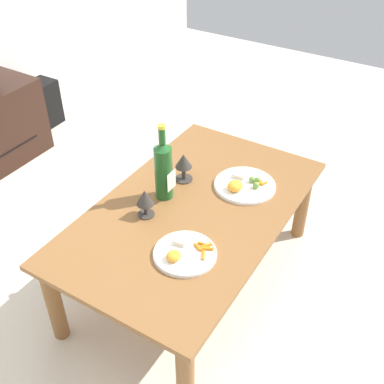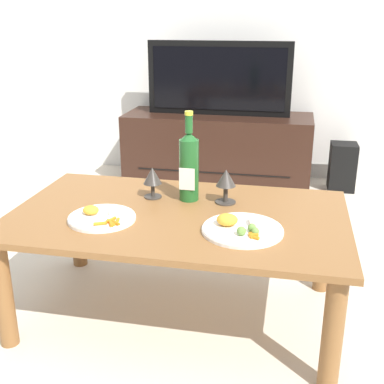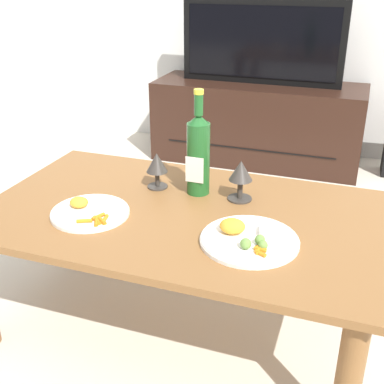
# 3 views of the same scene
# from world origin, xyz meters

# --- Properties ---
(ground_plane) EXTENTS (6.40, 6.40, 0.00)m
(ground_plane) POSITION_xyz_m (0.00, 0.00, 0.00)
(ground_plane) COLOR beige
(back_wall) EXTENTS (6.40, 0.10, 2.60)m
(back_wall) POSITION_xyz_m (0.00, 2.08, 1.30)
(back_wall) COLOR silver
(back_wall) RESTS_ON ground_plane
(dining_table) EXTENTS (1.32, 0.79, 0.46)m
(dining_table) POSITION_xyz_m (0.00, 0.00, 0.39)
(dining_table) COLOR brown
(dining_table) RESTS_ON ground_plane
(tv_stand) EXTENTS (1.35, 0.48, 0.52)m
(tv_stand) POSITION_xyz_m (-0.11, 1.74, 0.26)
(tv_stand) COLOR black
(tv_stand) RESTS_ON ground_plane
(tv_screen) EXTENTS (1.02, 0.05, 0.51)m
(tv_screen) POSITION_xyz_m (-0.11, 1.74, 0.78)
(tv_screen) COLOR black
(tv_screen) RESTS_ON tv_stand
(floor_speaker) EXTENTS (0.19, 0.19, 0.34)m
(floor_speaker) POSITION_xyz_m (0.79, 1.79, 0.17)
(floor_speaker) COLOR black
(floor_speaker) RESTS_ON ground_plane
(wine_bottle) EXTENTS (0.08, 0.08, 0.38)m
(wine_bottle) POSITION_xyz_m (0.01, 0.16, 0.62)
(wine_bottle) COLOR #1E5923
(wine_bottle) RESTS_ON dining_table
(goblet_left) EXTENTS (0.08, 0.08, 0.13)m
(goblet_left) POSITION_xyz_m (-0.15, 0.15, 0.55)
(goblet_left) COLOR #38332D
(goblet_left) RESTS_ON dining_table
(goblet_right) EXTENTS (0.09, 0.09, 0.14)m
(goblet_right) POSITION_xyz_m (0.17, 0.15, 0.56)
(goblet_right) COLOR #38332D
(goblet_right) RESTS_ON dining_table
(dinner_plate_left) EXTENTS (0.26, 0.26, 0.05)m
(dinner_plate_left) POSITION_xyz_m (-0.27, -0.13, 0.47)
(dinner_plate_left) COLOR white
(dinner_plate_left) RESTS_ON dining_table
(dinner_plate_right) EXTENTS (0.30, 0.30, 0.05)m
(dinner_plate_right) POSITION_xyz_m (0.26, -0.13, 0.47)
(dinner_plate_right) COLOR white
(dinner_plate_right) RESTS_ON dining_table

